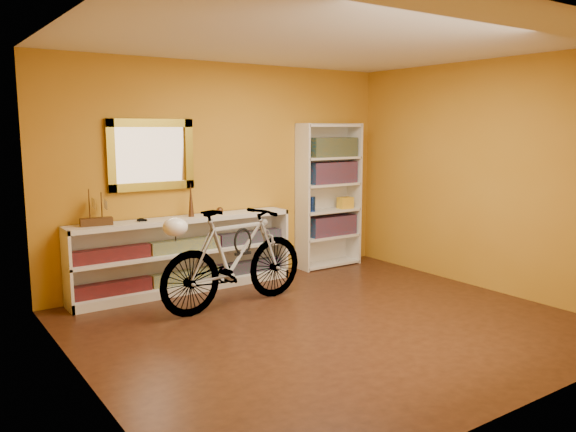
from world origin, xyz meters
TOP-DOWN VIEW (x-y plane):
  - floor at (0.00, 0.00)m, footprint 4.50×4.00m
  - ceiling at (0.00, 0.00)m, footprint 4.50×4.00m
  - back_wall at (0.00, 2.00)m, footprint 4.50×0.01m
  - left_wall at (-2.25, 0.00)m, footprint 0.01×4.00m
  - right_wall at (2.25, 0.00)m, footprint 0.01×4.00m
  - gilt_mirror at (-0.95, 1.97)m, footprint 0.98×0.06m
  - wall_socket at (0.90, 1.99)m, footprint 0.09×0.02m
  - console_unit at (-0.65, 1.81)m, footprint 2.60×0.35m
  - cd_row_lower at (-0.65, 1.79)m, footprint 2.50×0.13m
  - cd_row_upper at (-0.65, 1.79)m, footprint 2.50×0.13m
  - model_ship at (-1.62, 1.81)m, footprint 0.33×0.16m
  - toy_car at (-1.14, 1.81)m, footprint 0.00×0.00m
  - bronze_ornament at (-0.56, 1.81)m, footprint 0.07×0.07m
  - decorative_orb at (-0.20, 1.81)m, footprint 0.08×0.08m
  - bookcase at (1.44, 1.84)m, footprint 0.90×0.30m
  - book_row_a at (1.49, 1.84)m, footprint 0.70×0.22m
  - book_row_b at (1.49, 1.84)m, footprint 0.70×0.22m
  - book_row_c at (1.49, 1.84)m, footprint 0.70×0.22m
  - travel_mug at (1.15, 1.82)m, footprint 0.09×0.09m
  - red_tin at (1.24, 1.87)m, footprint 0.16×0.16m
  - yellow_bag at (1.69, 1.80)m, footprint 0.20×0.14m
  - bicycle at (-0.46, 1.00)m, footprint 0.63×1.80m
  - helmet at (-1.14, 0.93)m, footprint 0.24×0.23m
  - u_lock at (-0.36, 1.01)m, footprint 0.21×0.02m

SIDE VIEW (x-z plane):
  - floor at x=0.00m, z-range -0.01..0.00m
  - cd_row_lower at x=-0.65m, z-range 0.10..0.24m
  - wall_socket at x=0.90m, z-range 0.21..0.29m
  - console_unit at x=-0.65m, z-range 0.00..0.85m
  - bicycle at x=-0.46m, z-range 0.00..1.04m
  - cd_row_upper at x=-0.65m, z-range 0.47..0.60m
  - book_row_a at x=1.49m, z-range 0.42..0.68m
  - u_lock at x=-0.36m, z-range 0.57..0.78m
  - yellow_bag at x=1.69m, z-range 0.77..0.92m
  - toy_car at x=-1.14m, z-range 0.85..0.85m
  - travel_mug at x=1.15m, z-range 0.77..0.96m
  - decorative_orb at x=-0.20m, z-range 0.85..0.93m
  - helmet at x=-1.14m, z-range 0.82..1.01m
  - bookcase at x=1.44m, z-range 0.00..1.90m
  - model_ship at x=-1.62m, z-range 0.85..1.23m
  - bronze_ornament at x=-0.56m, z-range 0.85..1.24m
  - book_row_b at x=1.49m, z-range 1.11..1.40m
  - back_wall at x=0.00m, z-range 0.00..2.60m
  - left_wall at x=-2.25m, z-range 0.00..2.60m
  - right_wall at x=2.25m, z-range 0.00..2.60m
  - red_tin at x=1.24m, z-range 1.46..1.63m
  - gilt_mirror at x=-0.95m, z-range 1.16..1.94m
  - book_row_c at x=1.49m, z-range 1.46..1.71m
  - ceiling at x=0.00m, z-range 2.60..2.61m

